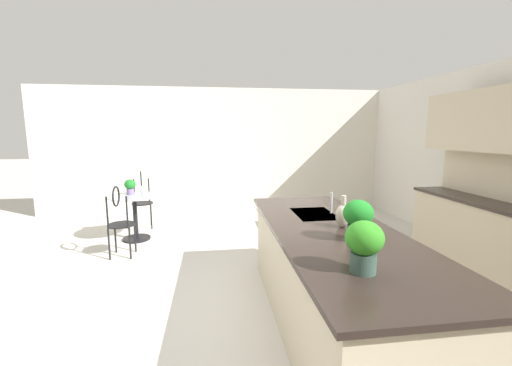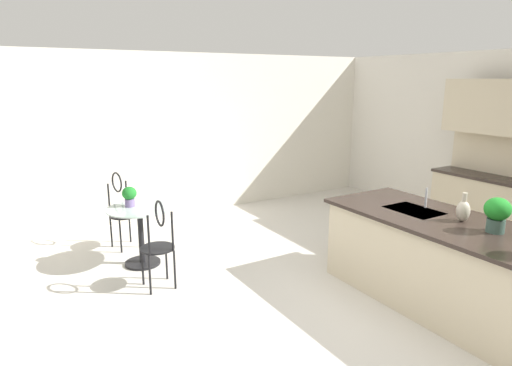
{
  "view_description": "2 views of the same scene",
  "coord_description": "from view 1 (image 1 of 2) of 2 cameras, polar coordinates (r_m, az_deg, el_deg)",
  "views": [
    {
      "loc": [
        2.88,
        -0.19,
        1.76
      ],
      "look_at": [
        -0.69,
        0.3,
        1.19
      ],
      "focal_mm": 22.49,
      "sensor_mm": 36.0,
      "label": 1
    },
    {
      "loc": [
        2.76,
        -2.91,
        2.29
      ],
      "look_at": [
        -1.28,
        -0.49,
        1.17
      ],
      "focal_mm": 31.06,
      "sensor_mm": 36.0,
      "label": 2
    }
  ],
  "objects": [
    {
      "name": "ground_plane",
      "position": [
        3.38,
        -3.69,
        -22.35
      ],
      "size": [
        40.0,
        40.0,
        0.0
      ],
      "primitive_type": "plane",
      "color": "beige"
    },
    {
      "name": "wall_left_window",
      "position": [
        7.15,
        -6.21,
        5.71
      ],
      "size": [
        0.12,
        7.8,
        2.7
      ],
      "primitive_type": "cube",
      "color": "silver",
      "rests_on": "ground"
    },
    {
      "name": "kitchen_island",
      "position": [
        3.07,
        13.37,
        -16.19
      ],
      "size": [
        2.8,
        1.06,
        0.92
      ],
      "color": "beige",
      "rests_on": "ground"
    },
    {
      "name": "back_counter_run",
      "position": [
        4.89,
        37.16,
        -7.86
      ],
      "size": [
        2.44,
        0.64,
        1.52
      ],
      "color": "beige",
      "rests_on": "ground"
    },
    {
      "name": "upper_cabinet_run",
      "position": [
        4.7,
        38.57,
        8.82
      ],
      "size": [
        2.4,
        0.36,
        0.76
      ],
      "color": "beige",
      "rests_on": "back_counter_run"
    },
    {
      "name": "bistro_table",
      "position": [
        5.63,
        -20.7,
        -5.04
      ],
      "size": [
        0.8,
        0.8,
        0.74
      ],
      "color": "black",
      "rests_on": "ground"
    },
    {
      "name": "chair_near_window",
      "position": [
        4.89,
        -23.08,
        -5.75
      ],
      "size": [
        0.49,
        0.39,
        1.04
      ],
      "color": "black",
      "rests_on": "ground"
    },
    {
      "name": "chair_by_island",
      "position": [
        6.32,
        -19.6,
        -2.31
      ],
      "size": [
        0.51,
        0.45,
        1.04
      ],
      "color": "black",
      "rests_on": "ground"
    },
    {
      "name": "sink_faucet",
      "position": [
        3.44,
        13.25,
        -3.46
      ],
      "size": [
        0.02,
        0.02,
        0.22
      ],
      "primitive_type": "cylinder",
      "color": "#B2B5BA",
      "rests_on": "kitchen_island"
    },
    {
      "name": "potted_plant_on_table",
      "position": [
        5.67,
        -21.49,
        -0.48
      ],
      "size": [
        0.18,
        0.18,
        0.25
      ],
      "color": "#7A669E",
      "rests_on": "bistro_table"
    },
    {
      "name": "potted_plant_counter_near",
      "position": [
        2.62,
        17.69,
        -5.86
      ],
      "size": [
        0.23,
        0.23,
        0.32
      ],
      "color": "#385147",
      "rests_on": "kitchen_island"
    },
    {
      "name": "potted_plant_counter_far",
      "position": [
        2.05,
        18.69,
        -10.11
      ],
      "size": [
        0.23,
        0.23,
        0.32
      ],
      "color": "#385147",
      "rests_on": "kitchen_island"
    },
    {
      "name": "vase_on_counter",
      "position": [
        2.96,
        15.22,
        -5.57
      ],
      "size": [
        0.13,
        0.13,
        0.29
      ],
      "color": "#BCB29E",
      "rests_on": "kitchen_island"
    }
  ]
}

